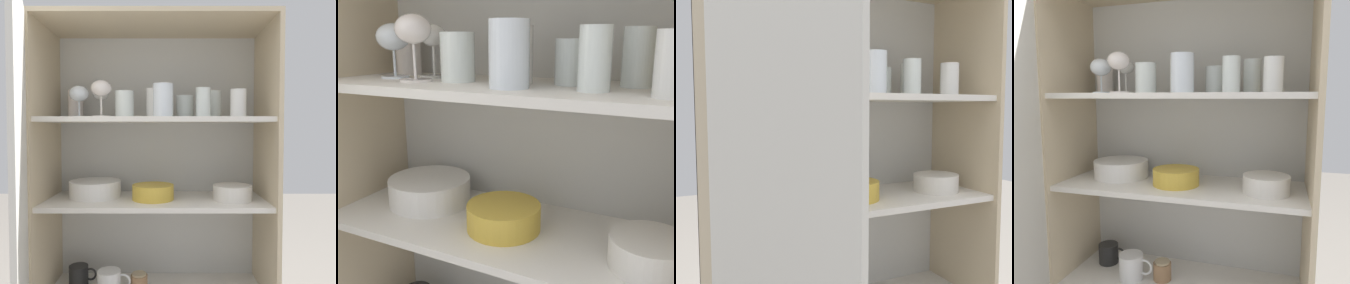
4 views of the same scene
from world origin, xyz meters
The scene contains 20 objects.
cupboard_back_panel centered at (0.00, 0.35, 0.73)m, with size 0.96×0.02×1.47m, color silver.
cupboard_side_left centered at (-0.47, 0.17, 0.73)m, with size 0.02×0.38×1.47m, color #CCB793.
cupboard_side_right centered at (0.47, 0.17, 0.73)m, with size 0.02×0.38×1.47m, color #CCB793.
shelf_board_middle centered at (0.00, 0.17, 0.73)m, with size 0.92×0.34×0.02m, color silver.
shelf_board_upper centered at (0.00, 0.17, 1.08)m, with size 0.92×0.34×0.02m, color silver.
cupboard_door centered at (-0.39, -0.24, 0.73)m, with size 0.18×0.45×1.47m.
tumbler_glass_0 centered at (-0.13, 0.16, 1.14)m, with size 0.08×0.08×0.11m.
tumbler_glass_1 centered at (0.13, 0.21, 1.14)m, with size 0.07×0.07×0.10m.
tumbler_glass_2 centered at (0.26, 0.23, 1.15)m, with size 0.06×0.06×0.12m.
tumbler_glass_3 centered at (0.00, 0.18, 1.15)m, with size 0.08×0.08×0.12m.
tumbler_glass_4 centered at (-0.37, 0.27, 1.15)m, with size 0.07×0.07×0.13m.
tumbler_glass_5 centered at (0.33, 0.09, 1.14)m, with size 0.06×0.06×0.11m.
tumbler_glass_6 centered at (0.03, 0.10, 1.15)m, with size 0.08×0.08×0.13m.
tumbler_glass_7 centered at (0.20, 0.12, 1.15)m, with size 0.06×0.06×0.12m.
wine_glass_0 centered at (-0.22, 0.12, 1.20)m, with size 0.08×0.08×0.15m.
wine_glass_1 centered at (-0.32, 0.16, 1.18)m, with size 0.08×0.08×0.13m.
wine_glass_2 centered at (-0.24, 0.22, 1.18)m, with size 0.07×0.07×0.13m.
plate_stack_white centered at (-0.27, 0.21, 0.78)m, with size 0.22×0.22×0.07m.
mixing_bowl_large centered at (-0.01, 0.16, 0.78)m, with size 0.18×0.18×0.06m.
serving_bowl_small centered at (0.32, 0.14, 0.78)m, with size 0.16×0.16×0.06m.
Camera 3 is at (-0.60, -0.98, 1.04)m, focal length 42.00 mm.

